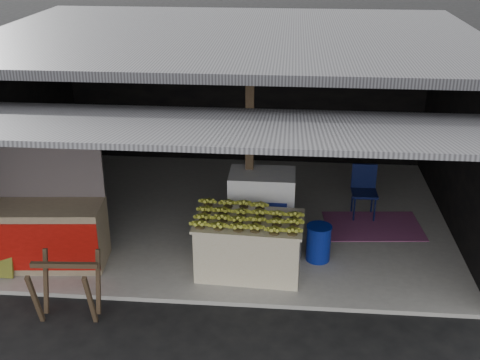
# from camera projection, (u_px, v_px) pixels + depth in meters

# --- Properties ---
(ground) EXTENTS (80.00, 80.00, 0.00)m
(ground) POSITION_uv_depth(u_px,v_px,m) (215.00, 306.00, 7.67)
(ground) COLOR black
(ground) RESTS_ON ground
(concrete_slab) EXTENTS (7.00, 5.00, 0.06)m
(concrete_slab) POSITION_uv_depth(u_px,v_px,m) (234.00, 215.00, 9.94)
(concrete_slab) COLOR gray
(concrete_slab) RESTS_ON ground
(shophouse) EXTENTS (7.40, 7.29, 3.02)m
(shophouse) POSITION_uv_depth(u_px,v_px,m) (235.00, 88.00, 9.40)
(shophouse) COLOR black
(shophouse) RESTS_ON ground
(banana_table) EXTENTS (1.49, 0.97, 0.79)m
(banana_table) POSITION_uv_depth(u_px,v_px,m) (249.00, 246.00, 8.16)
(banana_table) COLOR silver
(banana_table) RESTS_ON concrete_slab
(banana_pile) EXTENTS (1.37, 0.87, 0.16)m
(banana_pile) POSITION_uv_depth(u_px,v_px,m) (250.00, 215.00, 7.97)
(banana_pile) COLOR yellow
(banana_pile) RESTS_ON banana_table
(white_crate) EXTENTS (0.97, 0.66, 1.07)m
(white_crate) POSITION_uv_depth(u_px,v_px,m) (262.00, 206.00, 8.96)
(white_crate) COLOR white
(white_crate) RESTS_ON concrete_slab
(neighbor_stall) EXTENTS (1.65, 0.86, 1.64)m
(neighbor_stall) POSITION_uv_depth(u_px,v_px,m) (46.00, 232.00, 8.32)
(neighbor_stall) COLOR #998466
(neighbor_stall) RESTS_ON concrete_slab
(sawhorse) EXTENTS (0.81, 0.73, 0.79)m
(sawhorse) POSITION_uv_depth(u_px,v_px,m) (67.00, 284.00, 7.22)
(sawhorse) COLOR #453322
(sawhorse) RESTS_ON ground
(water_barrel) EXTENTS (0.34, 0.34, 0.50)m
(water_barrel) POSITION_uv_depth(u_px,v_px,m) (318.00, 244.00, 8.50)
(water_barrel) COLOR navy
(water_barrel) RESTS_ON concrete_slab
(plastic_chair) EXTENTS (0.41, 0.41, 0.85)m
(plastic_chair) POSITION_uv_depth(u_px,v_px,m) (364.00, 186.00, 9.71)
(plastic_chair) COLOR #0A1138
(plastic_chair) RESTS_ON concrete_slab
(magenta_rug) EXTENTS (1.58, 1.13, 0.01)m
(magenta_rug) POSITION_uv_depth(u_px,v_px,m) (373.00, 226.00, 9.52)
(magenta_rug) COLOR #791A61
(magenta_rug) RESTS_ON concrete_slab
(picture_frames) EXTENTS (1.62, 0.04, 0.46)m
(picture_frames) POSITION_uv_depth(u_px,v_px,m) (237.00, 69.00, 11.38)
(picture_frames) COLOR black
(picture_frames) RESTS_ON shophouse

